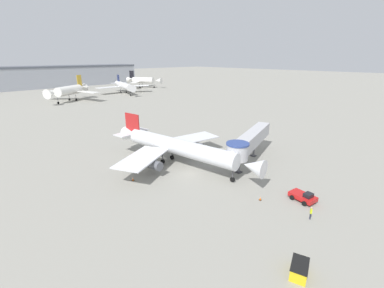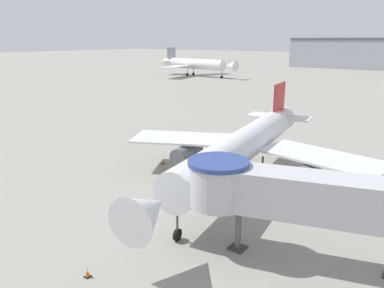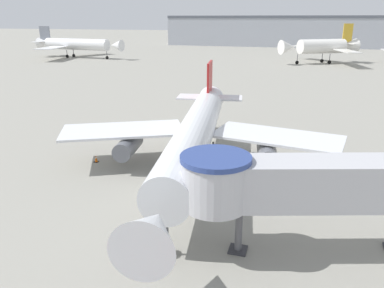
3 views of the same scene
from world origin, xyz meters
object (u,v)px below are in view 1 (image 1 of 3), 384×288
object	(u,v)px
jet_bridge	(249,141)
traffic_cone_port_wing	(133,179)
background_jet_gold_tail	(69,90)
background_jet_navy_tail	(124,86)
traffic_cone_starboard_wing	(219,153)
service_container_yellow	(299,269)
ground_crew_marshaller	(311,212)
main_airplane	(176,147)
background_jet_black_tail	(143,80)
pushback_tug_red	(303,196)
traffic_cone_near_nose	(260,198)

from	to	relation	value
jet_bridge	traffic_cone_port_wing	distance (m)	23.56
background_jet_gold_tail	background_jet_navy_tail	distance (m)	34.15
jet_bridge	traffic_cone_starboard_wing	size ratio (longest dim) A/B	28.66
service_container_yellow	ground_crew_marshaller	size ratio (longest dim) A/B	1.67
traffic_cone_starboard_wing	background_jet_navy_tail	world-z (taller)	background_jet_navy_tail
ground_crew_marshaller	background_jet_gold_tail	distance (m)	122.57
main_airplane	background_jet_black_tail	distance (m)	141.44
traffic_cone_port_wing	traffic_cone_starboard_wing	bearing A→B (deg)	-5.81
jet_bridge	background_jet_gold_tail	size ratio (longest dim) A/B	0.73
service_container_yellow	jet_bridge	bearing A→B (deg)	44.52
ground_crew_marshaller	background_jet_black_tail	distance (m)	164.44
background_jet_black_tail	background_jet_navy_tail	xyz separation A→B (m)	(-25.72, -19.10, -0.53)
service_container_yellow	traffic_cone_starboard_wing	size ratio (longest dim) A/B	4.35
background_jet_black_tail	traffic_cone_port_wing	bearing A→B (deg)	-151.22
traffic_cone_port_wing	background_jet_black_tail	distance (m)	147.28
background_jet_black_tail	jet_bridge	bearing A→B (deg)	-142.16
traffic_cone_port_wing	background_jet_gold_tail	xyz separation A→B (m)	(23.86, 95.60, 4.86)
service_container_yellow	ground_crew_marshaller	distance (m)	10.64
main_airplane	service_container_yellow	world-z (taller)	main_airplane
pushback_tug_red	service_container_yellow	xyz separation A→B (m)	(-14.06, -5.77, -0.03)
main_airplane	traffic_cone_near_nose	bearing A→B (deg)	-97.98
background_jet_navy_tail	traffic_cone_port_wing	bearing A→B (deg)	-104.34
traffic_cone_port_wing	traffic_cone_near_nose	bearing A→B (deg)	-61.36
jet_bridge	background_jet_black_tail	xyz separation A→B (m)	(61.77, 130.77, 0.41)
traffic_cone_starboard_wing	traffic_cone_port_wing	xyz separation A→B (m)	(-20.83, 2.12, 0.01)
pushback_tug_red	ground_crew_marshaller	xyz separation A→B (m)	(-3.89, -2.68, 0.35)
service_container_yellow	background_jet_gold_tail	bearing A→B (deg)	79.55
pushback_tug_red	traffic_cone_near_nose	distance (m)	6.40
main_airplane	pushback_tug_red	xyz separation A→B (m)	(4.69, -23.86, -3.00)
pushback_tug_red	traffic_cone_starboard_wing	size ratio (longest dim) A/B	5.69
traffic_cone_starboard_wing	ground_crew_marshaller	distance (m)	26.04
traffic_cone_port_wing	background_jet_black_tail	size ratio (longest dim) A/B	0.03
traffic_cone_near_nose	background_jet_gold_tail	bearing A→B (deg)	83.30
main_airplane	background_jet_gold_tail	bearing A→B (deg)	73.29
pushback_tug_red	ground_crew_marshaller	world-z (taller)	ground_crew_marshaller
traffic_cone_starboard_wing	ground_crew_marshaller	world-z (taller)	ground_crew_marshaller
jet_bridge	pushback_tug_red	size ratio (longest dim) A/B	5.04
traffic_cone_near_nose	background_jet_black_tail	distance (m)	158.30
pushback_tug_red	traffic_cone_starboard_wing	distance (m)	22.24
background_jet_black_tail	background_jet_gold_tail	size ratio (longest dim) A/B	0.93
service_container_yellow	traffic_cone_starboard_wing	world-z (taller)	service_container_yellow
traffic_cone_near_nose	background_jet_gold_tail	xyz separation A→B (m)	(13.47, 114.62, 4.90)
jet_bridge	ground_crew_marshaller	size ratio (longest dim) A/B	11.02
background_jet_gold_tail	background_jet_navy_tail	size ratio (longest dim) A/B	0.83
main_airplane	traffic_cone_port_wing	xyz separation A→B (m)	(-10.20, -0.31, -3.37)
jet_bridge	service_container_yellow	distance (m)	28.92
traffic_cone_starboard_wing	ground_crew_marshaller	xyz separation A→B (m)	(-9.82, -24.11, 0.72)
jet_bridge	background_jet_gold_tail	bearing A→B (deg)	71.50
background_jet_black_tail	pushback_tug_red	bearing A→B (deg)	-142.04
traffic_cone_near_nose	background_jet_black_tail	xyz separation A→B (m)	(72.65, 140.57, 4.67)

